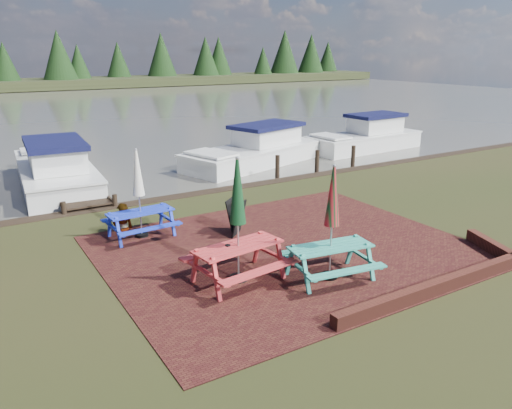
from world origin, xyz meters
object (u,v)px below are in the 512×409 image
object	(u,v)px
person	(121,204)
picnic_table_teal	(331,241)
jetty	(63,179)
boat_far	(366,138)
picnic_table_blue	(140,207)
chalkboard	(236,217)
picnic_table_red	(238,240)
boat_jetty	(56,172)
boat_near	(257,152)

from	to	relation	value
person	picnic_table_teal	bearing A→B (deg)	114.72
jetty	boat_far	distance (m)	15.34
picnic_table_blue	chalkboard	bearing A→B (deg)	-29.72
picnic_table_red	chalkboard	distance (m)	2.98
person	jetty	bearing A→B (deg)	-91.48
chalkboard	boat_jetty	world-z (taller)	boat_jetty
picnic_table_teal	jetty	bearing A→B (deg)	113.97
boat_jetty	person	size ratio (longest dim) A/B	4.75
picnic_table_red	person	size ratio (longest dim) A/B	1.74
picnic_table_blue	chalkboard	distance (m)	2.61
picnic_table_teal	picnic_table_red	bearing A→B (deg)	160.78
picnic_table_red	boat_near	xyz separation A→B (m)	(6.98, 10.65, -0.58)
chalkboard	person	world-z (taller)	person
boat_jetty	boat_near	size ratio (longest dim) A/B	0.98
picnic_table_blue	jetty	bearing A→B (deg)	91.55
picnic_table_teal	boat_jetty	size ratio (longest dim) A/B	0.34
boat_jetty	boat_far	bearing A→B (deg)	2.68
picnic_table_red	picnic_table_blue	distance (m)	3.87
picnic_table_teal	chalkboard	bearing A→B (deg)	105.11
boat_near	person	bearing A→B (deg)	110.26
boat_jetty	boat_near	distance (m)	8.78
picnic_table_red	boat_jetty	distance (m)	11.19
picnic_table_red	boat_far	size ratio (longest dim) A/B	0.41
chalkboard	boat_near	size ratio (longest dim) A/B	0.13
boat_jetty	picnic_table_blue	bearing A→B (deg)	-79.12
chalkboard	person	xyz separation A→B (m)	(-2.61, 1.89, 0.29)
jetty	boat_near	size ratio (longest dim) A/B	1.18
jetty	boat_near	world-z (taller)	boat_near
picnic_table_blue	jetty	world-z (taller)	picnic_table_blue
boat_far	chalkboard	bearing A→B (deg)	119.55
chalkboard	jetty	size ratio (longest dim) A/B	0.11
picnic_table_blue	jetty	size ratio (longest dim) A/B	0.27
picnic_table_teal	jetty	xyz separation A→B (m)	(-3.34, 12.12, -0.79)
picnic_table_teal	jetty	size ratio (longest dim) A/B	0.28
picnic_table_teal	person	distance (m)	6.21
picnic_table_red	chalkboard	size ratio (longest dim) A/B	2.86
picnic_table_blue	boat_near	size ratio (longest dim) A/B	0.31
boat_near	boat_far	size ratio (longest dim) A/B	1.16
boat_near	person	world-z (taller)	boat_near
boat_jetty	boat_far	distance (m)	15.57
picnic_table_red	picnic_table_blue	xyz separation A→B (m)	(-0.92, 3.75, -0.12)
picnic_table_red	chalkboard	xyz separation A→B (m)	(1.39, 2.60, -0.47)
boat_far	jetty	bearing A→B (deg)	84.56
boat_near	person	distance (m)	10.27
picnic_table_red	picnic_table_blue	world-z (taller)	picnic_table_red
jetty	boat_jetty	distance (m)	0.43
jetty	person	size ratio (longest dim) A/B	5.71
picnic_table_blue	picnic_table_red	bearing A→B (deg)	-79.39
chalkboard	boat_jetty	bearing A→B (deg)	71.12
picnic_table_red	person	xyz separation A→B (m)	(-1.21, 4.48, -0.18)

